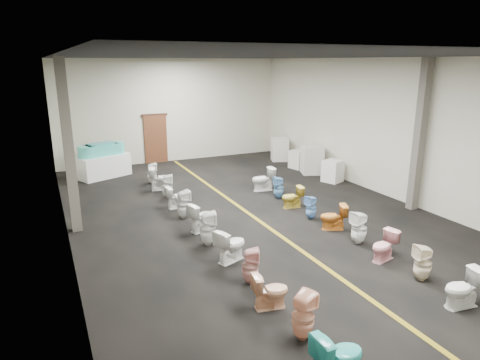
% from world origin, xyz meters
% --- Properties ---
extents(floor, '(16.00, 16.00, 0.00)m').
position_xyz_m(floor, '(0.00, 0.00, 0.00)').
color(floor, black).
rests_on(floor, ground).
extents(ceiling, '(16.00, 16.00, 0.00)m').
position_xyz_m(ceiling, '(0.00, 0.00, 4.50)').
color(ceiling, black).
rests_on(ceiling, ground).
extents(wall_back, '(10.00, 0.00, 10.00)m').
position_xyz_m(wall_back, '(0.00, 8.00, 2.25)').
color(wall_back, beige).
rests_on(wall_back, ground).
extents(wall_left, '(0.00, 16.00, 16.00)m').
position_xyz_m(wall_left, '(-5.00, 0.00, 2.25)').
color(wall_left, beige).
rests_on(wall_left, ground).
extents(wall_right, '(0.00, 16.00, 16.00)m').
position_xyz_m(wall_right, '(5.00, 0.00, 2.25)').
color(wall_right, beige).
rests_on(wall_right, ground).
extents(aisle_stripe, '(0.12, 15.60, 0.01)m').
position_xyz_m(aisle_stripe, '(0.00, 0.00, 0.00)').
color(aisle_stripe, olive).
rests_on(aisle_stripe, floor).
extents(back_door, '(1.00, 0.10, 2.10)m').
position_xyz_m(back_door, '(-0.80, 7.94, 1.05)').
color(back_door, '#562D19').
rests_on(back_door, floor).
extents(door_frame, '(1.15, 0.08, 0.10)m').
position_xyz_m(door_frame, '(-0.80, 7.95, 2.12)').
color(door_frame, '#331C11').
rests_on(door_frame, back_door).
extents(column_left, '(0.25, 0.25, 4.50)m').
position_xyz_m(column_left, '(-4.75, 1.00, 2.25)').
color(column_left, '#59544C').
rests_on(column_left, floor).
extents(column_right, '(0.25, 0.25, 4.50)m').
position_xyz_m(column_right, '(4.75, -1.50, 2.25)').
color(column_right, '#59544C').
rests_on(column_right, floor).
extents(display_table, '(2.16, 1.66, 0.86)m').
position_xyz_m(display_table, '(-3.30, 6.41, 0.43)').
color(display_table, white).
rests_on(display_table, floor).
extents(bathtub, '(1.80, 1.03, 0.55)m').
position_xyz_m(bathtub, '(-3.30, 6.41, 1.07)').
color(bathtub, '#40BBAC').
rests_on(bathtub, display_table).
extents(appliance_crate_a, '(0.82, 0.82, 0.81)m').
position_xyz_m(appliance_crate_a, '(4.40, 2.03, 0.41)').
color(appliance_crate_a, silver).
rests_on(appliance_crate_a, floor).
extents(appliance_crate_b, '(1.04, 1.04, 1.10)m').
position_xyz_m(appliance_crate_b, '(4.40, 3.40, 0.55)').
color(appliance_crate_b, beige).
rests_on(appliance_crate_b, floor).
extents(appliance_crate_c, '(0.78, 0.78, 0.75)m').
position_xyz_m(appliance_crate_c, '(4.40, 4.34, 0.38)').
color(appliance_crate_c, beige).
rests_on(appliance_crate_c, floor).
extents(appliance_crate_d, '(0.93, 0.93, 1.02)m').
position_xyz_m(appliance_crate_d, '(4.40, 5.98, 0.51)').
color(appliance_crate_d, silver).
rests_on(appliance_crate_d, floor).
extents(toilet_left_0, '(0.77, 0.45, 0.78)m').
position_xyz_m(toilet_left_0, '(-1.90, -6.51, 0.39)').
color(toilet_left_0, '#31B4AF').
rests_on(toilet_left_0, floor).
extents(toilet_left_1, '(0.50, 0.49, 0.83)m').
position_xyz_m(toilet_left_1, '(-1.83, -5.51, 0.41)').
color(toilet_left_1, '#F3AD8C').
rests_on(toilet_left_1, floor).
extents(toilet_left_2, '(0.73, 0.49, 0.68)m').
position_xyz_m(toilet_left_2, '(-1.87, -4.48, 0.34)').
color(toilet_left_2, '#EEB188').
rests_on(toilet_left_2, floor).
extents(toilet_left_3, '(0.45, 0.45, 0.76)m').
position_xyz_m(toilet_left_3, '(-1.80, -3.51, 0.38)').
color(toilet_left_3, '#D79994').
rests_on(toilet_left_3, floor).
extents(toilet_left_4, '(0.87, 0.68, 0.78)m').
position_xyz_m(toilet_left_4, '(-1.74, -2.42, 0.39)').
color(toilet_left_4, white).
rests_on(toilet_left_4, floor).
extents(toilet_left_5, '(0.47, 0.46, 0.86)m').
position_xyz_m(toilet_left_5, '(-1.90, -1.38, 0.43)').
color(toilet_left_5, white).
rests_on(toilet_left_5, floor).
extents(toilet_left_6, '(0.86, 0.62, 0.78)m').
position_xyz_m(toilet_left_6, '(-1.71, -0.46, 0.39)').
color(toilet_left_6, white).
rests_on(toilet_left_6, floor).
extents(toilet_left_7, '(0.40, 0.39, 0.83)m').
position_xyz_m(toilet_left_7, '(-1.87, 0.68, 0.41)').
color(toilet_left_7, silver).
rests_on(toilet_left_7, floor).
extents(toilet_left_8, '(0.70, 0.43, 0.69)m').
position_xyz_m(toilet_left_8, '(-1.77, 1.63, 0.35)').
color(toilet_left_8, white).
rests_on(toilet_left_8, floor).
extents(toilet_left_9, '(0.46, 0.45, 0.79)m').
position_xyz_m(toilet_left_9, '(-1.77, 2.73, 0.39)').
color(toilet_left_9, white).
rests_on(toilet_left_9, floor).
extents(toilet_left_10, '(0.89, 0.64, 0.82)m').
position_xyz_m(toilet_left_10, '(-1.72, 3.70, 0.41)').
color(toilet_left_10, white).
rests_on(toilet_left_10, floor).
extents(toilet_left_11, '(0.38, 0.37, 0.77)m').
position_xyz_m(toilet_left_11, '(-1.81, 4.65, 0.38)').
color(toilet_left_11, white).
rests_on(toilet_left_11, floor).
extents(toilet_right_1, '(0.78, 0.51, 0.75)m').
position_xyz_m(toilet_right_1, '(1.35, -5.95, 0.37)').
color(toilet_right_1, white).
rests_on(toilet_right_1, floor).
extents(toilet_right_2, '(0.44, 0.43, 0.78)m').
position_xyz_m(toilet_right_2, '(1.47, -4.91, 0.39)').
color(toilet_right_2, '#F6E6C6').
rests_on(toilet_right_2, floor).
extents(toilet_right_3, '(0.75, 0.53, 0.69)m').
position_xyz_m(toilet_right_3, '(1.41, -3.86, 0.35)').
color(toilet_right_3, '#F9ADB2').
rests_on(toilet_right_3, floor).
extents(toilet_right_4, '(0.40, 0.39, 0.84)m').
position_xyz_m(toilet_right_4, '(1.51, -2.89, 0.42)').
color(toilet_right_4, white).
rests_on(toilet_right_4, floor).
extents(toilet_right_5, '(0.79, 0.63, 0.71)m').
position_xyz_m(toilet_right_5, '(1.50, -1.87, 0.35)').
color(toilet_right_5, orange).
rests_on(toilet_right_5, floor).
extents(toilet_right_6, '(0.39, 0.38, 0.70)m').
position_xyz_m(toilet_right_6, '(1.42, -0.94, 0.35)').
color(toilet_right_6, '#72A8DE').
rests_on(toilet_right_6, floor).
extents(toilet_right_7, '(0.72, 0.48, 0.68)m').
position_xyz_m(toilet_right_7, '(1.45, 0.13, 0.34)').
color(toilet_right_7, gold).
rests_on(toilet_right_7, floor).
extents(toilet_right_8, '(0.41, 0.41, 0.75)m').
position_xyz_m(toilet_right_8, '(1.53, 1.10, 0.37)').
color(toilet_right_8, '#629BCA').
rests_on(toilet_right_8, floor).
extents(toilet_right_9, '(0.83, 0.52, 0.81)m').
position_xyz_m(toilet_right_9, '(1.50, 2.12, 0.41)').
color(toilet_right_9, white).
rests_on(toilet_right_9, floor).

